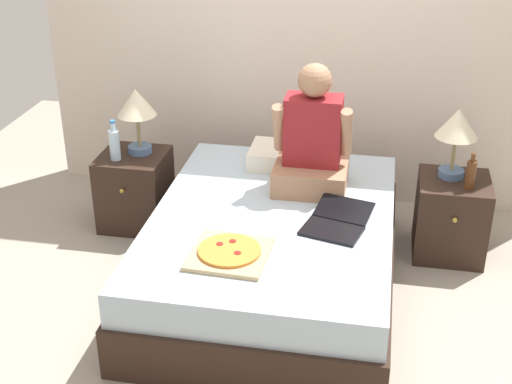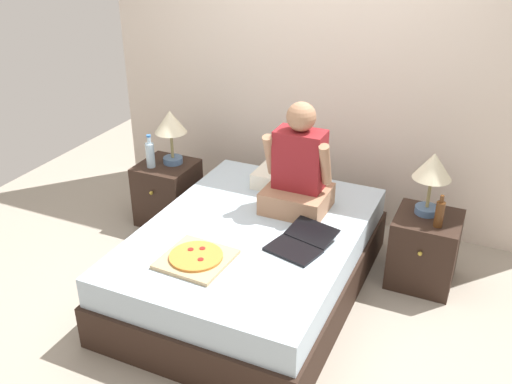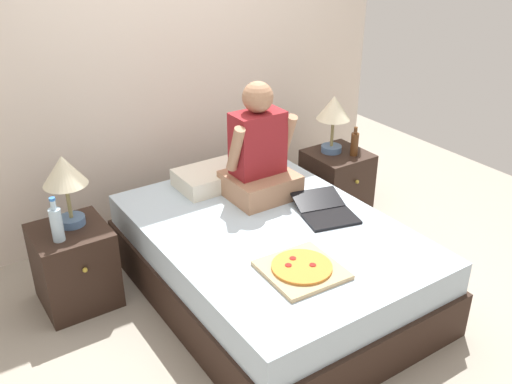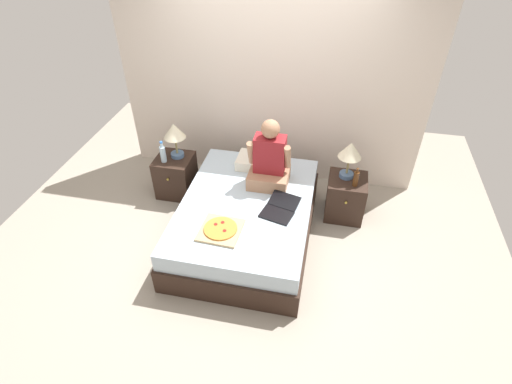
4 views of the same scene
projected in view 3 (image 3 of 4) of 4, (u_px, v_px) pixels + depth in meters
The scene contains 13 objects.
ground_plane at pixel (271, 292), 3.71m from camera, with size 5.76×5.76×0.00m, color #9E9384.
wall_back at pixel (167, 59), 4.14m from camera, with size 3.76×0.12×2.50m, color beige.
bed at pixel (271, 260), 3.60m from camera, with size 1.41×1.95×0.50m.
nightstand_left at pixel (75, 266), 3.52m from camera, with size 0.44×0.47×0.52m.
lamp_on_left_nightstand at pixel (64, 176), 3.31m from camera, with size 0.26×0.26×0.45m.
water_bottle at pixel (57, 223), 3.24m from camera, with size 0.07×0.07×0.28m.
nightstand_right at pixel (336, 183), 4.57m from camera, with size 0.44×0.47×0.52m.
lamp_on_right_nightstand at pixel (334, 112), 4.32m from camera, with size 0.26×0.26×0.45m.
beer_bottle at pixel (355, 144), 4.36m from camera, with size 0.06×0.06×0.23m.
pillow at pixel (215, 177), 3.98m from camera, with size 0.52×0.34×0.12m, color silver.
person_seated at pixel (259, 155), 3.74m from camera, with size 0.47×0.40×0.78m.
laptop at pixel (327, 212), 3.60m from camera, with size 0.41×0.48×0.07m.
pizza_box at pixel (302, 269), 3.05m from camera, with size 0.42×0.42×0.05m.
Camera 3 is at (-1.75, -2.46, 2.26)m, focal length 40.00 mm.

